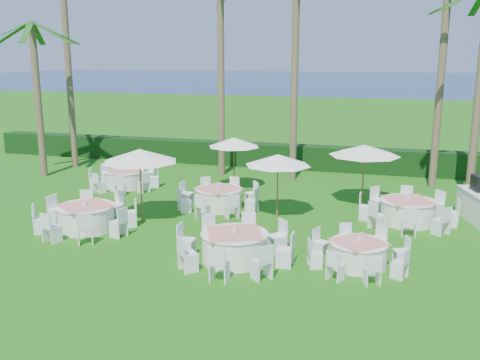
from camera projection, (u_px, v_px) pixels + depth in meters
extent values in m
plane|color=#236210|center=(213.00, 245.00, 16.46)|extent=(120.00, 120.00, 0.00)
cube|color=black|center=(288.00, 156.00, 27.56)|extent=(34.00, 1.00, 1.20)
plane|color=#081451|center=(370.00, 83.00, 111.92)|extent=(260.00, 260.00, 0.00)
cylinder|color=white|center=(86.00, 218.00, 17.83)|extent=(1.83, 1.83, 0.80)
cylinder|color=white|center=(85.00, 206.00, 17.74)|extent=(1.91, 1.91, 0.03)
cube|color=#E18073|center=(85.00, 205.00, 17.73)|extent=(2.07, 2.07, 0.01)
cylinder|color=silver|center=(85.00, 203.00, 17.71)|extent=(0.13, 0.13, 0.17)
cube|color=white|center=(130.00, 213.00, 18.16)|extent=(0.61, 0.61, 0.96)
cube|color=white|center=(116.00, 205.00, 19.02)|extent=(0.54, 0.54, 0.96)
cube|color=white|center=(87.00, 204.00, 19.16)|extent=(0.61, 0.61, 0.96)
cube|color=white|center=(56.00, 210.00, 18.52)|extent=(0.54, 0.54, 0.96)
cube|color=white|center=(40.00, 219.00, 17.46)|extent=(0.61, 0.61, 0.96)
cube|color=white|center=(52.00, 227.00, 16.61)|extent=(0.54, 0.54, 0.96)
cube|color=white|center=(85.00, 229.00, 16.46)|extent=(0.61, 0.61, 0.96)
cube|color=white|center=(118.00, 222.00, 17.11)|extent=(0.54, 0.54, 0.96)
cylinder|color=white|center=(235.00, 247.00, 15.09)|extent=(1.84, 1.84, 0.80)
cylinder|color=white|center=(235.00, 234.00, 15.00)|extent=(1.92, 1.92, 0.03)
cube|color=#E18073|center=(235.00, 233.00, 14.99)|extent=(1.96, 1.96, 0.01)
cylinder|color=silver|center=(235.00, 230.00, 14.97)|extent=(0.13, 0.13, 0.17)
cube|color=white|center=(285.00, 250.00, 14.70)|extent=(0.45, 0.45, 0.96)
cube|color=white|center=(277.00, 236.00, 15.77)|extent=(0.63, 0.63, 0.96)
cube|color=white|center=(247.00, 229.00, 16.42)|extent=(0.45, 0.45, 0.96)
cube|color=white|center=(212.00, 231.00, 16.29)|extent=(0.63, 0.63, 0.96)
cube|color=white|center=(187.00, 240.00, 15.44)|extent=(0.45, 0.45, 0.96)
cube|color=white|center=(188.00, 254.00, 14.37)|extent=(0.63, 0.63, 0.96)
cube|color=white|center=(219.00, 264.00, 13.72)|extent=(0.45, 0.45, 0.96)
cube|color=white|center=(262.00, 261.00, 13.85)|extent=(0.63, 0.63, 0.96)
cylinder|color=white|center=(358.00, 255.00, 14.73)|extent=(1.54, 1.54, 0.67)
cylinder|color=white|center=(359.00, 243.00, 14.65)|extent=(1.61, 1.61, 0.03)
cube|color=#E18073|center=(359.00, 242.00, 14.64)|extent=(1.76, 1.76, 0.01)
cylinder|color=silver|center=(359.00, 239.00, 14.62)|extent=(0.11, 0.11, 0.14)
cube|color=white|center=(401.00, 251.00, 14.80)|extent=(0.48, 0.48, 0.80)
cube|color=white|center=(379.00, 241.00, 15.60)|extent=(0.50, 0.50, 0.80)
cube|color=white|center=(347.00, 238.00, 15.88)|extent=(0.48, 0.48, 0.80)
cube|color=white|center=(321.00, 243.00, 15.48)|extent=(0.50, 0.50, 0.80)
cube|color=white|center=(315.00, 254.00, 14.63)|extent=(0.48, 0.48, 0.80)
cube|color=white|center=(336.00, 265.00, 13.82)|extent=(0.50, 0.50, 0.80)
cube|color=white|center=(372.00, 269.00, 13.54)|extent=(0.48, 0.48, 0.80)
cube|color=white|center=(400.00, 263.00, 13.95)|extent=(0.50, 0.50, 0.80)
cylinder|color=white|center=(125.00, 179.00, 23.50)|extent=(1.67, 1.67, 0.72)
cylinder|color=white|center=(124.00, 171.00, 23.42)|extent=(1.74, 1.74, 0.03)
cube|color=#E18073|center=(124.00, 171.00, 23.41)|extent=(1.90, 1.90, 0.01)
cylinder|color=silver|center=(124.00, 169.00, 23.39)|extent=(0.12, 0.12, 0.15)
cube|color=white|center=(154.00, 177.00, 23.57)|extent=(0.52, 0.52, 0.87)
cube|color=white|center=(148.00, 173.00, 24.44)|extent=(0.54, 0.54, 0.87)
cube|color=white|center=(129.00, 172.00, 24.75)|extent=(0.52, 0.52, 0.87)
cube|color=white|center=(107.00, 174.00, 24.32)|extent=(0.54, 0.54, 0.87)
cube|color=white|center=(95.00, 178.00, 23.41)|extent=(0.52, 0.52, 0.87)
cube|color=white|center=(99.00, 183.00, 22.54)|extent=(0.54, 0.54, 0.87)
cube|color=white|center=(120.00, 185.00, 22.22)|extent=(0.52, 0.52, 0.87)
cube|color=white|center=(143.00, 182.00, 22.65)|extent=(0.54, 0.54, 0.87)
cylinder|color=white|center=(219.00, 199.00, 20.28)|extent=(1.73, 1.73, 0.75)
cylinder|color=white|center=(219.00, 189.00, 20.19)|extent=(1.81, 1.81, 0.03)
cube|color=#E18073|center=(219.00, 188.00, 20.18)|extent=(1.90, 1.90, 0.01)
cylinder|color=silver|center=(219.00, 186.00, 20.16)|extent=(0.12, 0.12, 0.16)
cube|color=white|center=(251.00, 193.00, 20.76)|extent=(0.59, 0.59, 0.90)
cube|color=white|center=(233.00, 189.00, 21.48)|extent=(0.47, 0.47, 0.90)
cube|color=white|center=(207.00, 189.00, 21.48)|extent=(0.59, 0.59, 0.90)
cube|color=white|center=(187.00, 193.00, 20.76)|extent=(0.47, 0.47, 0.90)
cube|color=white|center=(184.00, 201.00, 19.75)|extent=(0.59, 0.59, 0.90)
cube|color=white|center=(203.00, 206.00, 19.04)|extent=(0.47, 0.47, 0.90)
cube|color=white|center=(232.00, 206.00, 19.04)|extent=(0.59, 0.59, 0.90)
cube|color=white|center=(252.00, 201.00, 19.75)|extent=(0.47, 0.47, 0.90)
cylinder|color=white|center=(407.00, 212.00, 18.52)|extent=(1.82, 1.82, 0.79)
cylinder|color=white|center=(408.00, 201.00, 18.42)|extent=(1.90, 1.90, 0.03)
cube|color=#E18073|center=(408.00, 200.00, 18.42)|extent=(1.93, 1.93, 0.01)
cylinder|color=silver|center=(408.00, 198.00, 18.40)|extent=(0.13, 0.13, 0.17)
cube|color=white|center=(451.00, 213.00, 18.14)|extent=(0.45, 0.45, 0.95)
cube|color=white|center=(436.00, 204.00, 19.19)|extent=(0.63, 0.63, 0.95)
cube|color=white|center=(406.00, 199.00, 19.84)|extent=(0.45, 0.45, 0.95)
cube|color=white|center=(378.00, 200.00, 19.70)|extent=(0.63, 0.63, 0.95)
cube|color=white|center=(366.00, 207.00, 18.86)|extent=(0.45, 0.45, 0.95)
cube|color=white|center=(377.00, 216.00, 17.81)|extent=(0.63, 0.63, 0.95)
cube|color=white|center=(409.00, 222.00, 17.16)|extent=(0.45, 0.45, 0.95)
cube|color=white|center=(441.00, 221.00, 17.30)|extent=(0.63, 0.63, 0.95)
cylinder|color=brown|center=(141.00, 187.00, 18.54)|extent=(0.06, 0.06, 2.47)
cone|color=white|center=(140.00, 155.00, 18.29)|extent=(2.64, 2.64, 0.44)
sphere|color=brown|center=(139.00, 151.00, 18.26)|extent=(0.10, 0.10, 0.10)
cylinder|color=brown|center=(277.00, 187.00, 19.07)|extent=(0.05, 0.05, 2.20)
cone|color=white|center=(278.00, 160.00, 18.85)|extent=(2.35, 2.35, 0.40)
sphere|color=brown|center=(278.00, 156.00, 18.81)|extent=(0.09, 0.09, 0.09)
cylinder|color=brown|center=(234.00, 165.00, 22.98)|extent=(0.05, 0.05, 2.19)
cone|color=white|center=(234.00, 142.00, 22.76)|extent=(2.22, 2.22, 0.39)
sphere|color=brown|center=(234.00, 139.00, 22.73)|extent=(0.09, 0.09, 0.09)
cylinder|color=brown|center=(363.00, 177.00, 20.54)|extent=(0.05, 0.05, 2.29)
cone|color=white|center=(365.00, 150.00, 20.30)|extent=(2.70, 2.70, 0.41)
sphere|color=brown|center=(365.00, 146.00, 20.27)|extent=(0.09, 0.09, 0.09)
cylinder|color=brown|center=(68.00, 59.00, 26.72)|extent=(0.32, 0.32, 11.03)
cylinder|color=brown|center=(221.00, 78.00, 25.05)|extent=(0.32, 0.32, 9.30)
cylinder|color=brown|center=(295.00, 70.00, 24.05)|extent=(0.32, 0.32, 10.06)
cylinder|color=brown|center=(441.00, 78.00, 22.52)|extent=(0.32, 0.32, 9.54)
cylinder|color=brown|center=(479.00, 96.00, 20.85)|extent=(0.32, 0.32, 8.27)
cube|color=#195515|center=(480.00, 1.00, 21.07)|extent=(0.59, 2.22, 1.00)
cube|color=#195515|center=(458.00, 0.00, 20.67)|extent=(2.15, 1.08, 1.00)
cylinder|color=brown|center=(38.00, 101.00, 25.01)|extent=(0.32, 0.32, 7.17)
cube|color=#195515|center=(52.00, 32.00, 23.92)|extent=(2.22, 0.49, 1.00)
cube|color=#195515|center=(56.00, 33.00, 24.97)|extent=(1.50, 1.96, 1.00)
cube|color=#195515|center=(37.00, 34.00, 25.36)|extent=(1.17, 2.12, 1.00)
cube|color=#195515|center=(13.00, 33.00, 24.70)|extent=(2.22, 0.49, 1.00)
cube|color=#195515|center=(7.00, 32.00, 23.64)|extent=(1.50, 1.96, 1.00)
cube|color=#195515|center=(27.00, 32.00, 23.25)|extent=(1.17, 2.12, 1.00)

